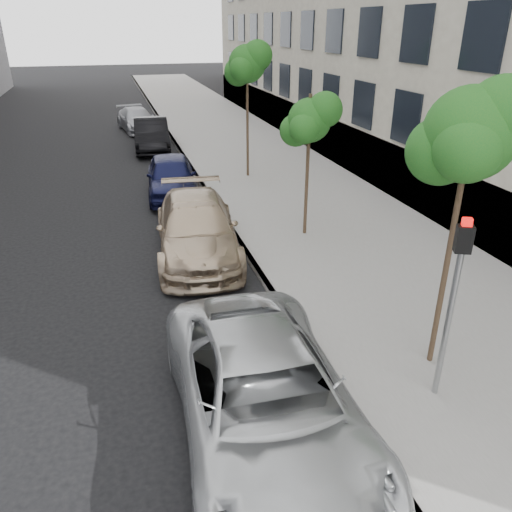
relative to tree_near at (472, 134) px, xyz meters
name	(u,v)px	position (x,y,z in m)	size (l,w,h in m)	color
ground	(297,464)	(-3.23, -1.50, -4.35)	(160.00, 160.00, 0.00)	black
sidewalk	(223,132)	(1.07, 22.50, -4.28)	(6.40, 72.00, 0.14)	gray
curb	(170,135)	(-2.05, 22.50, -4.28)	(0.15, 72.00, 0.14)	#9E9B93
tree_near	(472,134)	(0.00, 0.00, 0.00)	(1.78, 1.58, 5.09)	#38281C
tree_mid	(310,120)	(0.00, 6.50, -0.89)	(1.58, 1.38, 4.10)	#38281C
tree_far	(248,64)	(0.00, 13.00, 0.12)	(1.74, 1.54, 5.19)	#38281C
signal_pole	(454,290)	(-0.47, -0.81, -2.22)	(0.29, 0.26, 3.18)	#939699
minivan	(266,399)	(-3.53, -0.88, -3.57)	(2.59, 5.62, 1.56)	#B7BBBC
suv	(197,228)	(-3.33, 6.20, -3.58)	(2.15, 5.30, 1.54)	tan
sedan_blue	(171,176)	(-3.33, 11.63, -3.61)	(1.75, 4.36, 1.48)	#111439
sedan_black	(152,135)	(-3.33, 19.32, -3.57)	(1.64, 4.70, 1.55)	black
sedan_rear	(137,120)	(-3.69, 24.53, -3.69)	(1.83, 4.51, 1.31)	#95969C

